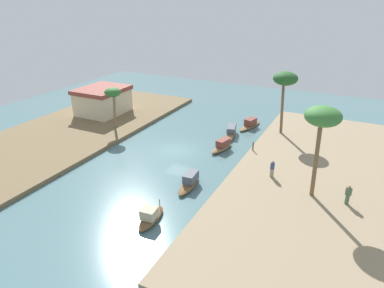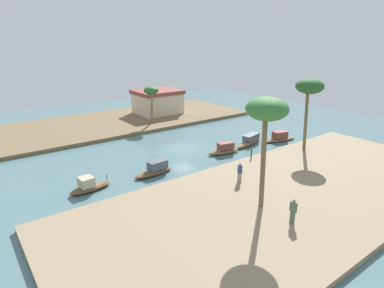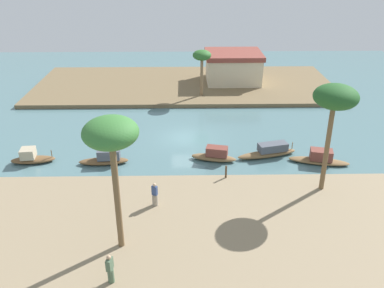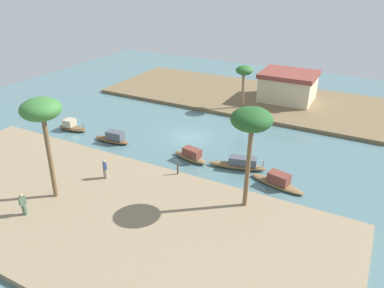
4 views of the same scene
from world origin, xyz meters
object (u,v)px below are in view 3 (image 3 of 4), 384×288
Objects in this scene: sampan_midstream at (269,151)px; palm_tree_left_near at (111,136)px; person_by_mooring at (110,269)px; palm_tree_right_tall at (202,57)px; sampan_downstream_large at (320,158)px; sampan_with_red_awning at (215,155)px; mooring_post at (226,172)px; sampan_open_hull at (31,158)px; riverside_building at (233,67)px; sampan_foreground at (106,158)px; palm_tree_left_far at (335,99)px; person_on_near_bank at (155,196)px.

sampan_midstream is 0.67× the size of palm_tree_left_near.
person_by_mooring is 0.33× the size of palm_tree_right_tall.
person_by_mooring is at bearing -125.95° from sampan_downstream_large.
sampan_with_red_awning is 3.50m from mooring_post.
sampan_open_hull is at bearing -167.49° from sampan_with_red_awning.
palm_tree_left_near is (-6.13, -10.64, 6.85)m from sampan_with_red_awning.
riverside_building reaches higher than person_by_mooring.
person_by_mooring reaches higher than mooring_post.
sampan_midstream is 1.46× the size of sampan_open_hull.
palm_tree_left_near is 26.02m from palm_tree_right_tall.
sampan_open_hull reaches higher than sampan_midstream.
sampan_downstream_large is 21.35m from riverside_building.
riverside_building is at bearing 72.35° from palm_tree_left_near.
palm_tree_left_near is at bearing -107.66° from sampan_with_red_awning.
palm_tree_right_tall reaches higher than sampan_open_hull.
sampan_foreground is 17.40m from sampan_downstream_large.
riverside_building is at bearing 98.18° from palm_tree_left_far.
riverside_building is at bearing 100.09° from person_on_near_bank.
sampan_open_hull is 21.11m from palm_tree_right_tall.
sampan_midstream is at bearing 46.40° from palm_tree_left_near.
palm_tree_left_far reaches higher than sampan_with_red_awning.
person_by_mooring is 17.06m from palm_tree_left_far.
mooring_post is 0.13× the size of palm_tree_left_near.
sampan_open_hull is 0.68× the size of palm_tree_right_tall.
sampan_downstream_large is 19.62m from person_by_mooring.
palm_tree_left_near reaches higher than palm_tree_right_tall.
person_by_mooring reaches higher than sampan_open_hull.
sampan_midstream is 19.61m from sampan_open_hull.
sampan_open_hull is at bearing 167.89° from palm_tree_left_far.
sampan_foreground is 6.11m from sampan_open_hull.
sampan_with_red_awning is at bearing 99.53° from mooring_post.
sampan_downstream_large is at bearing 34.44° from palm_tree_left_near.
riverside_building is (4.18, 5.45, -2.60)m from palm_tree_right_tall.
person_by_mooring is (2.64, -13.14, 0.78)m from sampan_foreground.
sampan_midstream is 17.01m from palm_tree_left_near.
mooring_post reaches higher than sampan_open_hull.
sampan_midstream is 3.03× the size of person_by_mooring.
palm_tree_left_far is (2.63, -5.46, 6.61)m from sampan_midstream.
sampan_midstream is 8.97m from palm_tree_left_far.
person_by_mooring is at bearing -78.25° from person_on_near_bank.
person_on_near_bank reaches higher than sampan_with_red_awning.
mooring_post is at bearing -68.17° from sampan_with_red_awning.
person_by_mooring is 0.25× the size of riverside_building.
sampan_foreground is at bearing 170.32° from sampan_midstream.
sampan_downstream_large is 7.97m from palm_tree_left_far.
sampan_with_red_awning is at bearing 168.31° from person_by_mooring.
person_on_near_bank is at bearing 66.25° from palm_tree_left_near.
mooring_post is 23.76m from riverside_building.
palm_tree_left_far reaches higher than person_by_mooring.
palm_tree_left_near is 1.04× the size of palm_tree_left_far.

